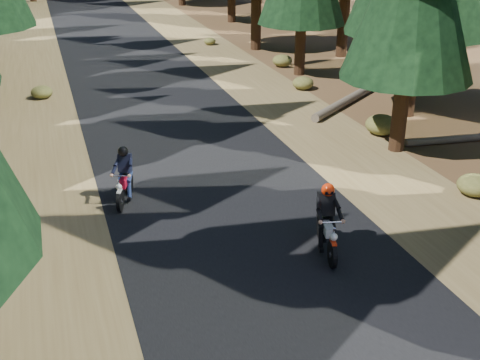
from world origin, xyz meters
name	(u,v)px	position (x,y,z in m)	size (l,w,h in m)	color
ground	(262,254)	(0.00, 0.00, 0.00)	(120.00, 120.00, 0.00)	#422C17
road	(202,167)	(0.00, 5.00, 0.01)	(6.00, 100.00, 0.01)	black
shoulder_l	(34,189)	(-4.60, 5.00, 0.00)	(3.20, 100.00, 0.01)	brown
shoulder_r	(346,149)	(4.60, 5.00, 0.00)	(3.20, 100.00, 0.01)	brown
log_near	(348,100)	(6.96, 9.32, 0.16)	(0.32, 0.32, 5.52)	#4C4233
log_far	(470,138)	(8.71, 4.39, 0.12)	(0.24, 0.24, 4.44)	#4C4233
understory_shrubs	(225,139)	(1.12, 6.32, 0.28)	(15.48, 32.70, 0.65)	#474C1E
rider_lead	(327,231)	(1.32, -0.40, 0.53)	(0.92, 1.82, 1.56)	silver
rider_follow	(124,184)	(-2.40, 3.46, 0.48)	(1.03, 1.68, 1.44)	#A60B20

